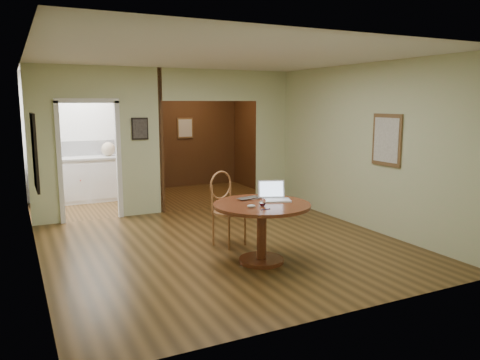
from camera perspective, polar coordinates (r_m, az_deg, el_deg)
name	(u,v)px	position (r m, az deg, el deg)	size (l,w,h in m)	color
floor	(227,247)	(6.87, -1.54, -8.11)	(5.00, 5.00, 0.00)	#402B12
room_shell	(139,143)	(9.36, -12.20, 4.42)	(5.20, 7.50, 5.00)	white
dining_table	(262,219)	(6.07, 2.66, -4.76)	(1.26, 1.26, 0.79)	brown
chair	(226,204)	(6.83, -1.74, -2.96)	(0.59, 0.59, 1.09)	olive
open_laptop	(274,195)	(6.25, 4.19, -1.84)	(0.42, 0.43, 0.25)	silver
closed_laptop	(251,199)	(6.25, 1.35, -2.31)	(0.33, 0.21, 0.03)	#AEAEB3
mouse	(251,206)	(5.77, 1.38, -3.21)	(0.10, 0.06, 0.04)	silver
wine_glass	(263,202)	(5.87, 2.76, -2.70)	(0.09, 0.09, 0.10)	white
pen	(266,209)	(5.69, 3.14, -3.59)	(0.01, 0.01, 0.14)	#0B1452
kitchen_cabinet	(86,179)	(10.37, -18.26, 0.09)	(2.06, 0.60, 0.94)	white
grocery_bag	(108,149)	(10.37, -15.77, 3.64)	(0.30, 0.25, 0.30)	#C2AE8E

